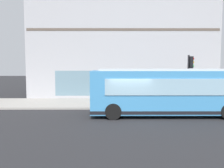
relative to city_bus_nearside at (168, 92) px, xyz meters
The scene contains 8 objects.
ground 3.06m from the city_bus_nearside, 103.47° to the left, with size 120.00×120.00×0.00m, color #262628.
sidewalk_curb 5.33m from the city_bus_nearside, 30.06° to the left, with size 4.90×40.00×0.15m, color #9E9991.
building_corner 12.90m from the city_bus_nearside, 12.26° to the left, with size 9.90×18.61×12.16m.
city_bus_nearside is the anchor object (origin of this frame).
traffic_light_near_corner 3.56m from the city_bus_nearside, 43.23° to the right, with size 0.32×0.49×3.93m.
fire_hydrant 3.86m from the city_bus_nearside, 21.35° to the right, with size 0.35×0.35×0.74m.
pedestrian_by_light_pole 4.74m from the city_bus_nearside, ahead, with size 0.32×0.32×1.79m.
newspaper_vending_box 4.75m from the city_bus_nearside, 31.28° to the right, with size 0.44×0.42×0.90m.
Camera 1 is at (-13.91, 1.14, 3.26)m, focal length 35.90 mm.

